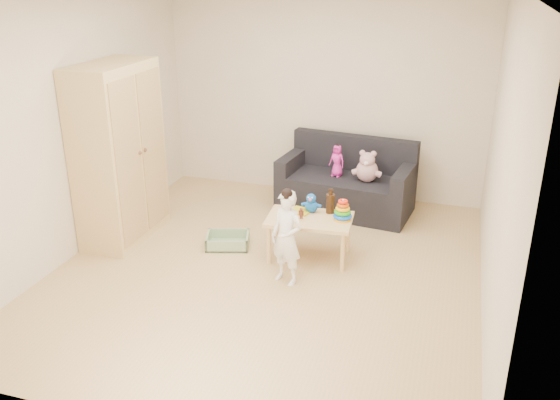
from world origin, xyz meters
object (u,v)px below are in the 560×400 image
(wardrobe, at_px, (119,154))
(play_table, at_px, (309,238))
(toddler, at_px, (287,239))
(sofa, at_px, (345,193))

(wardrobe, height_order, play_table, wardrobe)
(play_table, distance_m, toddler, 0.59)
(sofa, relative_size, play_table, 1.84)
(wardrobe, xyz_separation_m, play_table, (2.05, 0.08, -0.72))
(toddler, bearing_deg, play_table, 103.66)
(wardrobe, distance_m, toddler, 2.08)
(play_table, height_order, toddler, toddler)
(wardrobe, relative_size, toddler, 2.12)
(sofa, height_order, play_table, play_table)
(wardrobe, bearing_deg, play_table, 2.38)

